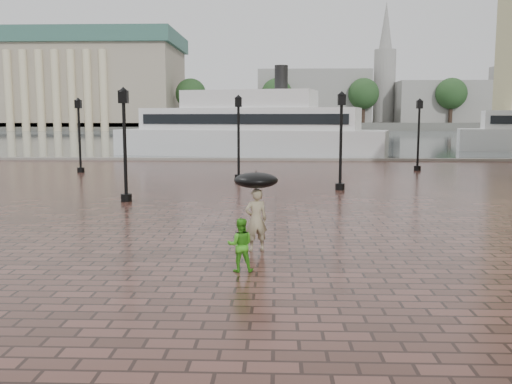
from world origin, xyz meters
TOP-DOWN VIEW (x-y plane):
  - ground at (0.00, 0.00)m, footprint 300.00×300.00m
  - harbour_water at (0.00, 92.00)m, footprint 240.00×240.00m
  - quay_edge at (0.00, 32.00)m, footprint 80.00×0.60m
  - far_shore at (0.00, 160.00)m, footprint 300.00×60.00m
  - museum at (-55.00, 144.61)m, footprint 57.00×32.50m
  - distant_skyline at (48.14, 150.00)m, footprint 102.50×22.00m
  - far_trees at (0.00, 138.00)m, footprint 188.00×8.00m
  - street_lamps at (-1.60, 17.60)m, footprint 21.44×14.44m
  - adult_pedestrian at (-0.47, 1.61)m, footprint 0.67×0.54m
  - child_pedestrian at (-0.74, -0.34)m, footprint 0.60×0.48m
  - ferry_near at (-2.34, 37.78)m, footprint 24.34×11.30m
  - umbrella at (-0.47, 1.61)m, footprint 1.10×1.10m

SIDE VIEW (x-z plane):
  - ground at x=0.00m, z-range 0.00..0.00m
  - harbour_water at x=0.00m, z-range 0.00..0.00m
  - quay_edge at x=0.00m, z-range -0.15..0.15m
  - child_pedestrian at x=-0.74m, z-range 0.00..1.18m
  - adult_pedestrian at x=-0.47m, z-range 0.00..1.59m
  - far_shore at x=0.00m, z-range 0.00..2.00m
  - umbrella at x=-0.47m, z-range 1.24..2.35m
  - street_lamps at x=-1.60m, z-range 0.13..4.53m
  - ferry_near at x=-2.34m, z-range -1.55..6.21m
  - far_trees at x=0.00m, z-range 2.67..16.17m
  - distant_skyline at x=48.14m, z-range -7.05..25.95m
  - museum at x=-55.00m, z-range 0.91..26.91m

